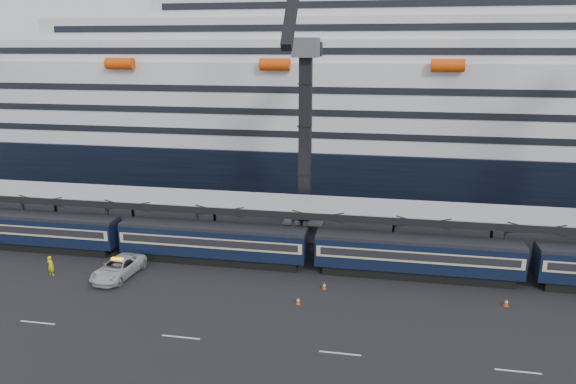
# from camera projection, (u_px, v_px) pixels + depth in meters

# --- Properties ---
(ground) EXTENTS (260.00, 260.00, 0.00)m
(ground) POSITION_uv_depth(u_px,v_px,m) (533.00, 342.00, 38.03)
(ground) COLOR black
(ground) RESTS_ON ground
(train) EXTENTS (133.05, 3.00, 4.05)m
(train) POSITION_uv_depth(u_px,v_px,m) (453.00, 258.00, 47.68)
(train) COLOR black
(train) RESTS_ON ground
(canopy) EXTENTS (130.00, 6.25, 5.53)m
(canopy) POSITION_uv_depth(u_px,v_px,m) (500.00, 216.00, 49.84)
(canopy) COLOR gray
(canopy) RESTS_ON ground
(cruise_ship) EXTENTS (214.09, 28.84, 34.00)m
(cruise_ship) POSITION_uv_depth(u_px,v_px,m) (453.00, 106.00, 78.36)
(cruise_ship) COLOR black
(cruise_ship) RESTS_ON ground
(crane_dark_near) EXTENTS (4.50, 17.75, 35.08)m
(crane_dark_near) POSITION_uv_depth(u_px,v_px,m) (305.00, 134.00, 55.76)
(crane_dark_near) COLOR #4E5055
(crane_dark_near) RESTS_ON ground
(pickup_truck) EXTENTS (3.51, 6.51, 1.74)m
(pickup_truck) POSITION_uv_depth(u_px,v_px,m) (118.00, 268.00, 48.63)
(pickup_truck) COLOR #ABAEB3
(pickup_truck) RESTS_ON ground
(worker) EXTENTS (0.78, 0.59, 1.95)m
(worker) POSITION_uv_depth(u_px,v_px,m) (51.00, 266.00, 48.93)
(worker) COLOR #DDDF0B
(worker) RESTS_ON ground
(traffic_cone_b) EXTENTS (0.35, 0.35, 0.70)m
(traffic_cone_b) POSITION_uv_depth(u_px,v_px,m) (298.00, 300.00, 43.53)
(traffic_cone_b) COLOR #EB4507
(traffic_cone_b) RESTS_ON ground
(traffic_cone_c) EXTENTS (0.34, 0.34, 0.68)m
(traffic_cone_c) POSITION_uv_depth(u_px,v_px,m) (324.00, 286.00, 46.26)
(traffic_cone_c) COLOR #EB4507
(traffic_cone_c) RESTS_ON ground
(traffic_cone_d) EXTENTS (0.36, 0.36, 0.72)m
(traffic_cone_d) POSITION_uv_depth(u_px,v_px,m) (507.00, 302.00, 43.20)
(traffic_cone_d) COLOR #EB4507
(traffic_cone_d) RESTS_ON ground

